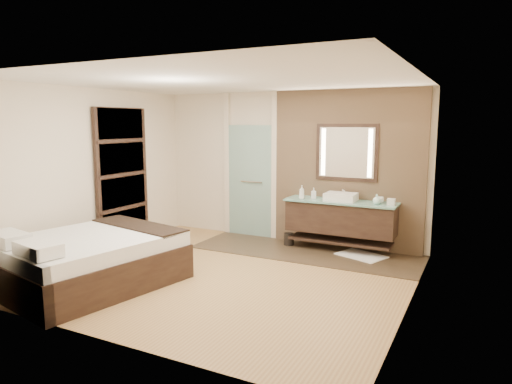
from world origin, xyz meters
The scene contains 15 objects.
floor centered at (0.00, 0.00, 0.00)m, with size 5.00×5.00×0.00m, color olive.
tile_strip centered at (0.60, 1.60, 0.01)m, with size 3.80×1.30×0.01m, color #382C1E.
stone_wall centered at (1.10, 2.21, 1.35)m, with size 2.60×0.08×2.70m, color tan.
vanity centered at (1.10, 1.92, 0.58)m, with size 1.85×0.55×0.88m.
mirror_unit centered at (1.10, 2.16, 1.65)m, with size 1.06×0.04×0.96m.
frosted_door centered at (-0.75, 2.20, 1.14)m, with size 1.10×0.12×2.70m.
shoji_partition centered at (-2.43, 0.60, 1.21)m, with size 0.06×1.20×2.40m.
bed centered at (-1.41, -1.16, 0.34)m, with size 2.10×2.43×0.82m.
bath_mat centered at (1.51, 1.76, 0.02)m, with size 0.72×0.50×0.02m, color white.
waste_bin centered at (0.20, 1.85, 0.11)m, with size 0.18×0.18×0.22m, color black.
tissue_box centered at (1.92, 1.87, 0.92)m, with size 0.12×0.12×0.10m, color silver.
soap_bottle_a centered at (0.45, 1.79, 0.98)m, with size 0.09×0.09×0.23m, color silver.
soap_bottle_b centered at (0.62, 1.92, 0.96)m, with size 0.08×0.09×0.18m, color #B2B2B2.
soap_bottle_c centered at (1.70, 1.85, 0.94)m, with size 0.12×0.12×0.16m, color #C3F5ED.
cup centered at (1.72, 1.99, 0.91)m, with size 0.13×0.13×0.10m, color white.
Camera 1 is at (3.21, -5.38, 2.15)m, focal length 32.00 mm.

